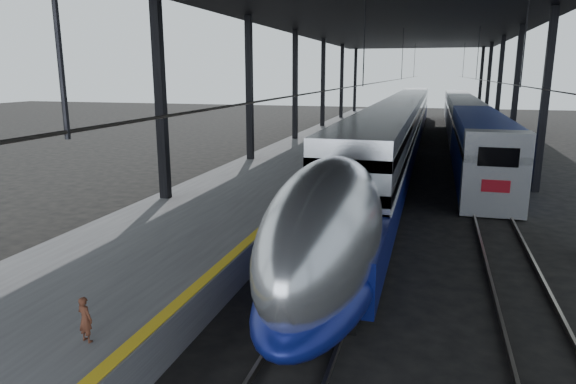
% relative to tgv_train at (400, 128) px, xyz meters
% --- Properties ---
extents(ground, '(160.00, 160.00, 0.00)m').
position_rel_tgv_train_xyz_m(ground, '(-2.00, -26.54, -1.86)').
color(ground, black).
rests_on(ground, ground).
extents(platform, '(6.00, 80.00, 1.00)m').
position_rel_tgv_train_xyz_m(platform, '(-5.50, -6.54, -1.36)').
color(platform, '#4C4C4F').
rests_on(platform, ground).
extents(yellow_strip, '(0.30, 80.00, 0.01)m').
position_rel_tgv_train_xyz_m(yellow_strip, '(-2.70, -6.54, -0.85)').
color(yellow_strip, gold).
rests_on(yellow_strip, platform).
extents(rails, '(6.52, 80.00, 0.16)m').
position_rel_tgv_train_xyz_m(rails, '(2.50, -6.54, -1.78)').
color(rails, slate).
rests_on(rails, ground).
extents(canopy, '(18.00, 75.00, 9.47)m').
position_rel_tgv_train_xyz_m(canopy, '(-0.10, -6.54, 7.26)').
color(canopy, black).
rests_on(canopy, ground).
extents(tgv_train, '(2.77, 65.20, 3.97)m').
position_rel_tgv_train_xyz_m(tgv_train, '(0.00, 0.00, 0.00)').
color(tgv_train, silver).
rests_on(tgv_train, ground).
extents(second_train, '(2.61, 56.05, 3.60)m').
position_rel_tgv_train_xyz_m(second_train, '(5.00, 9.63, -0.04)').
color(second_train, navy).
rests_on(second_train, ground).
extents(child, '(0.37, 0.29, 0.89)m').
position_rel_tgv_train_xyz_m(child, '(-3.57, -32.16, -0.41)').
color(child, '#51291B').
rests_on(child, platform).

